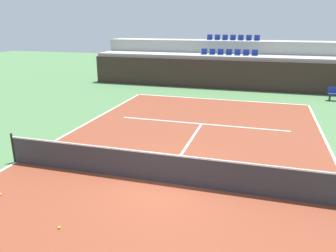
{
  "coord_description": "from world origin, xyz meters",
  "views": [
    {
      "loc": [
        2.74,
        -8.73,
        4.75
      ],
      "look_at": [
        -0.42,
        2.0,
        1.2
      ],
      "focal_mm": 35.01,
      "sensor_mm": 36.0,
      "label": 1
    }
  ],
  "objects": [
    {
      "name": "ground_plane",
      "position": [
        0.0,
        0.0,
        0.0
      ],
      "size": [
        80.0,
        80.0,
        0.0
      ],
      "primitive_type": "plane",
      "color": "#477042"
    },
    {
      "name": "court_surface",
      "position": [
        0.0,
        0.0,
        0.01
      ],
      "size": [
        11.0,
        24.0,
        0.01
      ],
      "primitive_type": "cube",
      "color": "brown",
      "rests_on": "ground_plane"
    },
    {
      "name": "baseline_far",
      "position": [
        0.0,
        11.95,
        0.01
      ],
      "size": [
        11.0,
        0.1,
        0.0
      ],
      "primitive_type": "cube",
      "color": "white",
      "rests_on": "court_surface"
    },
    {
      "name": "sideline_left",
      "position": [
        -5.45,
        0.0,
        0.01
      ],
      "size": [
        0.1,
        24.0,
        0.0
      ],
      "primitive_type": "cube",
      "color": "white",
      "rests_on": "court_surface"
    },
    {
      "name": "service_line_far",
      "position": [
        0.0,
        6.4,
        0.01
      ],
      "size": [
        8.26,
        0.1,
        0.0
      ],
      "primitive_type": "cube",
      "color": "white",
      "rests_on": "court_surface"
    },
    {
      "name": "centre_service_line",
      "position": [
        0.0,
        3.2,
        0.01
      ],
      "size": [
        0.1,
        6.4,
        0.0
      ],
      "primitive_type": "cube",
      "color": "white",
      "rests_on": "court_surface"
    },
    {
      "name": "back_wall",
      "position": [
        0.0,
        15.62,
        1.06
      ],
      "size": [
        20.9,
        0.3,
        2.13
      ],
      "primitive_type": "cube",
      "color": "#33231E",
      "rests_on": "ground_plane"
    },
    {
      "name": "stands_tier_lower",
      "position": [
        0.0,
        16.97,
        1.18
      ],
      "size": [
        20.9,
        2.4,
        2.37
      ],
      "primitive_type": "cube",
      "color": "#9E9E99",
      "rests_on": "ground_plane"
    },
    {
      "name": "stands_tier_upper",
      "position": [
        0.0,
        19.37,
        1.67
      ],
      "size": [
        20.9,
        2.4,
        3.35
      ],
      "primitive_type": "cube",
      "color": "#9E9E99",
      "rests_on": "ground_plane"
    },
    {
      "name": "seating_row_lower",
      "position": [
        -0.0,
        17.06,
        2.49
      ],
      "size": [
        4.29,
        0.44,
        0.44
      ],
      "color": "navy",
      "rests_on": "stands_tier_lower"
    },
    {
      "name": "seating_row_upper",
      "position": [
        -0.0,
        19.46,
        3.47
      ],
      "size": [
        4.29,
        0.44,
        0.44
      ],
      "color": "navy",
      "rests_on": "stands_tier_upper"
    },
    {
      "name": "tennis_net",
      "position": [
        0.0,
        0.0,
        0.51
      ],
      "size": [
        11.08,
        0.08,
        1.07
      ],
      "color": "black",
      "rests_on": "court_surface"
    },
    {
      "name": "tennis_ball_0",
      "position": [
        -1.68,
        -2.99,
        0.04
      ],
      "size": [
        0.07,
        0.07,
        0.07
      ],
      "primitive_type": "sphere",
      "color": "#CCE033",
      "rests_on": "court_surface"
    },
    {
      "name": "tennis_ball_1",
      "position": [
        -4.24,
        -2.08,
        0.04
      ],
      "size": [
        0.07,
        0.07,
        0.07
      ],
      "primitive_type": "sphere",
      "color": "#CCE033",
      "rests_on": "court_surface"
    }
  ]
}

